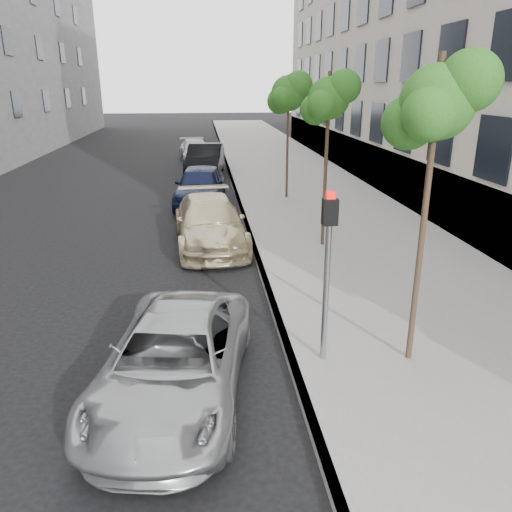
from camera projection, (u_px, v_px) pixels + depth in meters
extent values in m
plane|color=black|center=(230.00, 434.00, 7.01)|extent=(160.00, 160.00, 0.00)
cube|color=gray|center=(279.00, 164.00, 29.96)|extent=(6.40, 72.00, 0.14)
cube|color=#9E9B93|center=(227.00, 165.00, 29.65)|extent=(0.15, 72.00, 0.14)
cylinder|color=#38281C|center=(424.00, 220.00, 7.88)|extent=(0.10, 0.10, 4.95)
sphere|color=#185E1B|center=(437.00, 102.00, 7.30)|extent=(1.11, 1.11, 1.11)
sphere|color=#185E1B|center=(470.00, 81.00, 7.05)|extent=(0.89, 0.89, 0.89)
sphere|color=#185E1B|center=(409.00, 123.00, 7.60)|extent=(0.83, 0.83, 0.83)
cylinder|color=#38281C|center=(326.00, 162.00, 14.01)|extent=(0.10, 0.10, 4.83)
sphere|color=#185E1B|center=(329.00, 98.00, 13.44)|extent=(1.13, 1.13, 1.13)
sphere|color=#185E1B|center=(344.00, 87.00, 13.19)|extent=(0.90, 0.90, 0.90)
sphere|color=#185E1B|center=(315.00, 109.00, 13.75)|extent=(0.85, 0.85, 0.85)
cylinder|color=#38281C|center=(288.00, 138.00, 20.11)|extent=(0.10, 0.10, 4.84)
sphere|color=#185E1B|center=(288.00, 93.00, 19.55)|extent=(1.37, 1.37, 1.37)
sphere|color=#185E1B|center=(298.00, 85.00, 19.29)|extent=(1.10, 1.10, 1.10)
sphere|color=#185E1B|center=(280.00, 101.00, 19.85)|extent=(1.03, 1.03, 1.03)
cylinder|color=#939699|center=(326.00, 295.00, 8.28)|extent=(0.10, 0.10, 2.40)
cube|color=black|center=(330.00, 212.00, 7.81)|extent=(0.24, 0.18, 0.42)
cube|color=red|center=(331.00, 195.00, 7.73)|extent=(0.14, 0.10, 0.12)
imported|color=#A3A5A8|center=(174.00, 361.00, 7.66)|extent=(2.79, 4.81, 1.26)
imported|color=beige|center=(210.00, 222.00, 14.95)|extent=(2.32, 5.03, 1.42)
imported|color=#0F1634|center=(200.00, 186.00, 19.92)|extent=(2.29, 4.75, 1.56)
imported|color=black|center=(205.00, 160.00, 26.27)|extent=(2.22, 5.10, 1.63)
imported|color=#B5B6BD|center=(195.00, 151.00, 31.27)|extent=(2.32, 4.66, 1.30)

